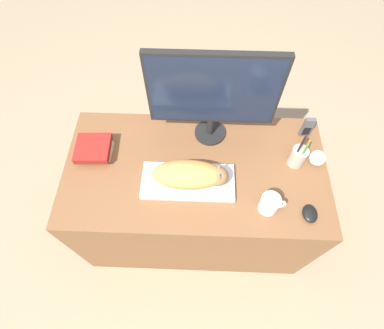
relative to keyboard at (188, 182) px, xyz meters
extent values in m
plane|color=#998466|center=(0.03, -0.25, -0.74)|extent=(12.00, 12.00, 0.00)
cube|color=brown|center=(0.03, 0.08, -0.38)|extent=(1.28, 0.66, 0.73)
cube|color=silver|center=(0.00, 0.00, 0.00)|extent=(0.43, 0.19, 0.02)
ellipsoid|color=#D18C47|center=(0.00, 0.00, 0.07)|extent=(0.32, 0.14, 0.11)
sphere|color=olive|center=(0.14, 0.00, 0.06)|extent=(0.09, 0.09, 0.09)
cone|color=olive|center=(0.14, -0.02, 0.11)|extent=(0.03, 0.03, 0.04)
cone|color=olive|center=(0.14, 0.02, 0.11)|extent=(0.03, 0.03, 0.04)
cylinder|color=black|center=(0.10, 0.29, 0.00)|extent=(0.16, 0.16, 0.02)
cylinder|color=black|center=(0.10, 0.29, 0.06)|extent=(0.04, 0.04, 0.11)
cube|color=black|center=(0.10, 0.29, 0.30)|extent=(0.58, 0.03, 0.39)
cube|color=#192338|center=(0.10, 0.28, 0.30)|extent=(0.56, 0.01, 0.37)
ellipsoid|color=black|center=(0.54, -0.14, 0.00)|extent=(0.07, 0.08, 0.03)
cylinder|color=silver|center=(0.36, -0.11, 0.03)|extent=(0.09, 0.09, 0.09)
torus|color=silver|center=(0.41, -0.11, 0.03)|extent=(0.06, 0.01, 0.06)
cylinder|color=#B2A893|center=(0.52, 0.13, 0.04)|extent=(0.08, 0.08, 0.11)
cylinder|color=orange|center=(0.53, 0.14, 0.10)|extent=(0.01, 0.01, 0.14)
cylinder|color=#B21E1E|center=(0.51, 0.15, 0.11)|extent=(0.01, 0.01, 0.16)
cylinder|color=black|center=(0.50, 0.13, 0.12)|extent=(0.01, 0.01, 0.18)
cylinder|color=#338C38|center=(0.52, 0.11, 0.10)|extent=(0.01, 0.01, 0.14)
sphere|color=silver|center=(0.62, 0.14, 0.03)|extent=(0.08, 0.08, 0.08)
cube|color=#4C4C51|center=(0.59, 0.30, 0.05)|extent=(0.05, 0.02, 0.13)
cube|color=black|center=(0.59, 0.29, 0.03)|extent=(0.03, 0.00, 0.06)
cube|color=#C6B284|center=(-0.46, 0.16, 0.00)|extent=(0.16, 0.12, 0.03)
cube|color=maroon|center=(-0.47, 0.15, 0.03)|extent=(0.17, 0.17, 0.03)
camera|label=1|loc=(0.04, -0.64, 1.25)|focal=28.00mm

